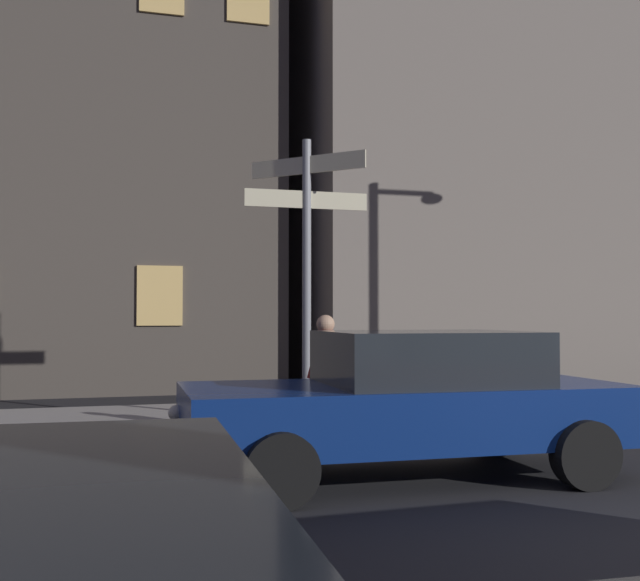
% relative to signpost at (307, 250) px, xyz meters
% --- Properties ---
extents(sidewalk_kerb, '(40.00, 3.07, 0.14)m').
position_rel_signpost_xyz_m(sidewalk_kerb, '(1.27, 1.23, -2.44)').
color(sidewalk_kerb, '#9E9991').
rests_on(sidewalk_kerb, ground_plane).
extents(signpost, '(1.74, 1.29, 3.89)m').
position_rel_signpost_xyz_m(signpost, '(0.00, 0.00, 0.00)').
color(signpost, gray).
rests_on(signpost, sidewalk_kerb).
extents(car_side_parked, '(4.48, 2.09, 1.44)m').
position_rel_signpost_xyz_m(car_side_parked, '(0.24, -3.04, -1.75)').
color(car_side_parked, navy).
rests_on(car_side_parked, ground_plane).
extents(cyclist, '(1.82, 0.32, 1.61)m').
position_rel_signpost_xyz_m(cyclist, '(-0.08, -1.33, -1.76)').
color(cyclist, black).
rests_on(cyclist, ground_plane).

